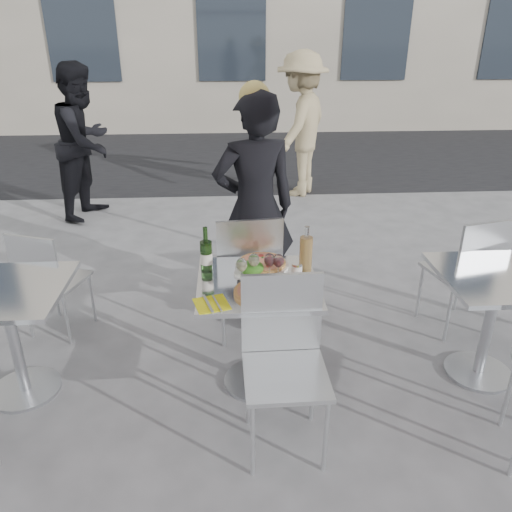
{
  "coord_description": "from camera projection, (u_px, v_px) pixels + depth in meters",
  "views": [
    {
      "loc": [
        -0.17,
        -2.65,
        2.14
      ],
      "look_at": [
        0.0,
        0.15,
        0.85
      ],
      "focal_mm": 35.0,
      "sensor_mm": 36.0,
      "label": 1
    }
  ],
  "objects": [
    {
      "name": "napkin_right",
      "position": [
        303.0,
        295.0,
        2.84
      ],
      "size": [
        0.19,
        0.2,
        0.01
      ],
      "rotation": [
        0.0,
        0.0,
        -0.07
      ],
      "color": "yellow",
      "rests_on": "main_table"
    },
    {
      "name": "wine_bottle",
      "position": [
        206.0,
        255.0,
        3.07
      ],
      "size": [
        0.07,
        0.08,
        0.29
      ],
      "color": "#2D5921",
      "rests_on": "main_table"
    },
    {
      "name": "pedestrian_a",
      "position": [
        85.0,
        142.0,
        5.88
      ],
      "size": [
        0.91,
        1.04,
        1.8
      ],
      "primitive_type": "imported",
      "rotation": [
        0.0,
        0.0,
        1.27
      ],
      "color": "black",
      "rests_on": "ground"
    },
    {
      "name": "side_table_left",
      "position": [
        9.0,
        319.0,
        3.0
      ],
      "size": [
        0.72,
        0.72,
        0.75
      ],
      "color": "#B7BABF",
      "rests_on": "ground"
    },
    {
      "name": "side_table_right",
      "position": [
        493.0,
        304.0,
        3.16
      ],
      "size": [
        0.72,
        0.72,
        0.75
      ],
      "color": "#B7BABF",
      "rests_on": "ground"
    },
    {
      "name": "wineglass_white_a",
      "position": [
        242.0,
        266.0,
        2.94
      ],
      "size": [
        0.07,
        0.07,
        0.16
      ],
      "color": "white",
      "rests_on": "main_table"
    },
    {
      "name": "salad_plate",
      "position": [
        252.0,
        269.0,
        3.07
      ],
      "size": [
        0.22,
        0.22,
        0.09
      ],
      "color": "white",
      "rests_on": "main_table"
    },
    {
      "name": "side_chair_lfar",
      "position": [
        47.0,
        276.0,
        3.6
      ],
      "size": [
        0.49,
        0.5,
        0.85
      ],
      "rotation": [
        0.0,
        0.0,
        2.82
      ],
      "color": "silver",
      "rests_on": "ground"
    },
    {
      "name": "pizza_near",
      "position": [
        265.0,
        292.0,
        2.86
      ],
      "size": [
        0.36,
        0.36,
        0.02
      ],
      "color": "#E7AC5A",
      "rests_on": "main_table"
    },
    {
      "name": "wineglass_red_b",
      "position": [
        279.0,
        261.0,
        2.99
      ],
      "size": [
        0.07,
        0.07,
        0.16
      ],
      "color": "white",
      "rests_on": "main_table"
    },
    {
      "name": "side_chair_rfar",
      "position": [
        470.0,
        266.0,
        3.62
      ],
      "size": [
        0.52,
        0.53,
        0.94
      ],
      "rotation": [
        0.0,
        0.0,
        3.38
      ],
      "color": "silver",
      "rests_on": "ground"
    },
    {
      "name": "carafe",
      "position": [
        306.0,
        253.0,
        3.09
      ],
      "size": [
        0.08,
        0.08,
        0.29
      ],
      "color": "tan",
      "rests_on": "main_table"
    },
    {
      "name": "chair_near",
      "position": [
        284.0,
        350.0,
        2.66
      ],
      "size": [
        0.45,
        0.46,
        0.97
      ],
      "rotation": [
        0.0,
        0.0,
        0.02
      ],
      "color": "silver",
      "rests_on": "ground"
    },
    {
      "name": "street_asphalt",
      "position": [
        235.0,
        154.0,
        9.2
      ],
      "size": [
        24.0,
        5.0,
        0.0
      ],
      "primitive_type": "cube",
      "color": "black",
      "rests_on": "ground"
    },
    {
      "name": "main_table",
      "position": [
        257.0,
        312.0,
        3.08
      ],
      "size": [
        0.72,
        0.72,
        0.75
      ],
      "color": "#B7BABF",
      "rests_on": "ground"
    },
    {
      "name": "napkin_left",
      "position": [
        212.0,
        304.0,
        2.75
      ],
      "size": [
        0.22,
        0.22,
        0.01
      ],
      "rotation": [
        0.0,
        0.0,
        0.28
      ],
      "color": "yellow",
      "rests_on": "main_table"
    },
    {
      "name": "wineglass_red_a",
      "position": [
        270.0,
        261.0,
        3.0
      ],
      "size": [
        0.07,
        0.07,
        0.16
      ],
      "color": "white",
      "rests_on": "main_table"
    },
    {
      "name": "pizza_far",
      "position": [
        262.0,
        264.0,
        3.18
      ],
      "size": [
        0.34,
        0.34,
        0.03
      ],
      "color": "white",
      "rests_on": "main_table"
    },
    {
      "name": "wineglass_white_b",
      "position": [
        254.0,
        261.0,
        3.0
      ],
      "size": [
        0.07,
        0.07,
        0.16
      ],
      "color": "white",
      "rests_on": "main_table"
    },
    {
      "name": "chair_far",
      "position": [
        248.0,
        268.0,
        3.54
      ],
      "size": [
        0.49,
        0.51,
        0.99
      ],
      "rotation": [
        0.0,
        0.0,
        3.24
      ],
      "color": "silver",
      "rests_on": "ground"
    },
    {
      "name": "sugar_shaker",
      "position": [
        297.0,
        271.0,
        3.0
      ],
      "size": [
        0.06,
        0.06,
        0.11
      ],
      "color": "white",
      "rests_on": "main_table"
    },
    {
      "name": "woman_diner",
      "position": [
        255.0,
        209.0,
        3.8
      ],
      "size": [
        0.71,
        0.54,
        1.76
      ],
      "primitive_type": "imported",
      "rotation": [
        0.0,
        0.0,
        3.34
      ],
      "color": "black",
      "rests_on": "ground"
    },
    {
      "name": "pedestrian_b",
      "position": [
        301.0,
        125.0,
        6.65
      ],
      "size": [
        1.2,
        1.41,
        1.89
      ],
      "primitive_type": "imported",
      "rotation": [
        0.0,
        0.0,
        4.21
      ],
      "color": "tan",
      "rests_on": "ground"
    },
    {
      "name": "ground",
      "position": [
        257.0,
        382.0,
        3.31
      ],
      "size": [
        80.0,
        80.0,
        0.0
      ],
      "primitive_type": "plane",
      "color": "slate"
    }
  ]
}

